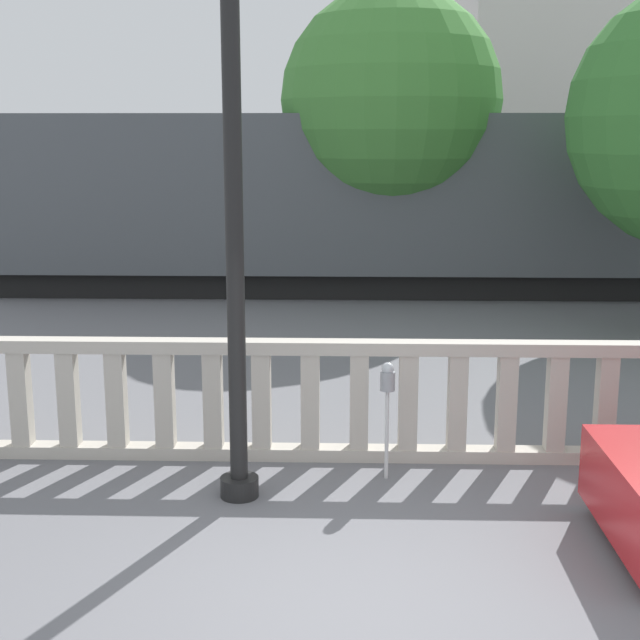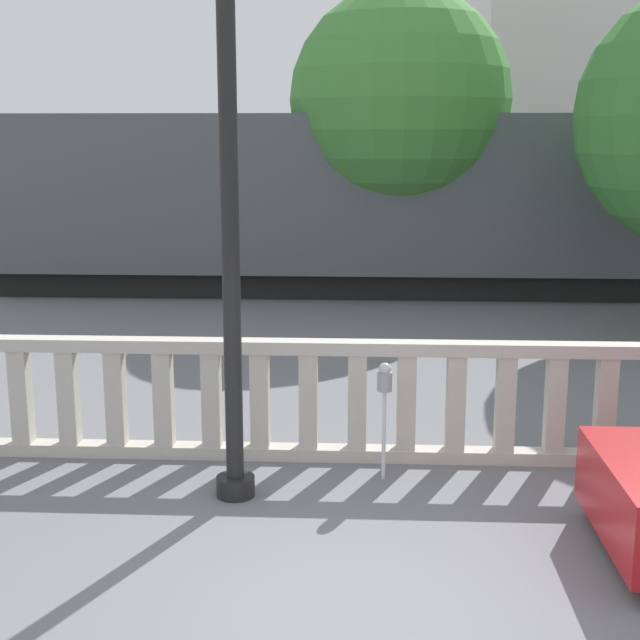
{
  "view_description": "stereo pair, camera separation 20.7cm",
  "coord_description": "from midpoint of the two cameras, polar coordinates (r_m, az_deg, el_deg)",
  "views": [
    {
      "loc": [
        -0.15,
        -6.1,
        3.56
      ],
      "look_at": [
        -0.46,
        4.2,
        1.36
      ],
      "focal_mm": 50.0,
      "sensor_mm": 36.0,
      "label": 1
    },
    {
      "loc": [
        0.06,
        -6.09,
        3.56
      ],
      "look_at": [
        -0.46,
        4.2,
        1.36
      ],
      "focal_mm": 50.0,
      "sensor_mm": 36.0,
      "label": 2
    }
  ],
  "objects": [
    {
      "name": "lamppost",
      "position": [
        8.33,
        -5.13,
        9.47
      ],
      "size": [
        0.38,
        0.38,
        6.03
      ],
      "color": "black",
      "rests_on": "ground"
    },
    {
      "name": "ground_plane",
      "position": [
        7.06,
        2.98,
        -18.24
      ],
      "size": [
        160.0,
        160.0,
        0.0
      ],
      "primitive_type": "plane",
      "color": "slate"
    },
    {
      "name": "building_block",
      "position": [
        35.37,
        18.65,
        15.02
      ],
      "size": [
        10.42,
        8.71,
        11.51
      ],
      "color": "beige",
      "rests_on": "ground"
    },
    {
      "name": "parking_meter",
      "position": [
        9.14,
        4.8,
        -4.36
      ],
      "size": [
        0.15,
        0.15,
        1.25
      ],
      "color": "silver",
      "rests_on": "ground"
    },
    {
      "name": "tree_left",
      "position": [
        19.79,
        5.45,
        13.82
      ],
      "size": [
        4.77,
        4.77,
        6.58
      ],
      "color": "brown",
      "rests_on": "ground"
    },
    {
      "name": "train_near",
      "position": [
        20.26,
        14.99,
        7.35
      ],
      "size": [
        24.31,
        2.64,
        4.5
      ],
      "color": "black",
      "rests_on": "ground"
    },
    {
      "name": "balustrade",
      "position": [
        9.74,
        3.01,
        -5.21
      ],
      "size": [
        15.64,
        0.24,
        1.34
      ],
      "color": "#BCB5A8",
      "rests_on": "ground"
    }
  ]
}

